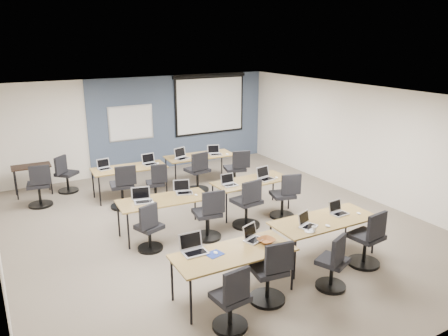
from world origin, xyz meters
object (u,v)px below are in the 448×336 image
task_chair_10 (198,175)px  task_chair_0 (232,304)px  training_table_back_left (129,169)px  task_chair_4 (149,231)px  training_table_back_right (200,157)px  laptop_10 (182,156)px  laptop_9 (149,162)px  laptop_11 (215,152)px  spare_chair_a (66,177)px  training_table_front_left (234,254)px  task_chair_11 (236,173)px  task_chair_7 (284,199)px  whiteboard (131,123)px  laptop_1 (253,236)px  laptop_0 (193,248)px  training_table_front_right (324,222)px  training_table_mid_left (164,201)px  task_chair_8 (123,190)px  laptop_3 (338,211)px  utility_table (31,170)px  projector_screen (210,101)px  task_chair_9 (157,186)px  laptop_5 (183,190)px  laptop_6 (229,182)px  task_chair_6 (248,207)px  training_table_mid_right (252,182)px  laptop_2 (307,223)px  task_chair_3 (368,243)px  spare_chair_b (40,189)px  task_chair_5 (209,219)px

task_chair_10 → task_chair_0: bearing=-120.5°
training_table_back_left → task_chair_4: size_ratio=1.85×
training_table_back_right → laptop_10: 0.56m
laptop_9 → task_chair_0: bearing=-104.4°
laptop_11 → spare_chair_a: size_ratio=0.33×
spare_chair_a → training_table_front_left: bearing=-120.4°
laptop_11 → task_chair_11: 0.96m
task_chair_4 → task_chair_7: bearing=-18.9°
whiteboard → laptop_1: bearing=-91.8°
laptop_0 → training_table_back_right: bearing=64.6°
training_table_front_right → training_table_front_left: bearing=-172.2°
training_table_mid_left → task_chair_8: size_ratio=1.70×
laptop_3 → utility_table: bearing=123.0°
whiteboard → projector_screen: bearing=-0.5°
training_table_back_right → laptop_10: (-0.55, -0.04, 0.11)m
task_chair_7 → task_chair_9: bearing=148.0°
laptop_5 → task_chair_11: size_ratio=0.32×
laptop_6 → task_chair_11: bearing=54.0°
task_chair_4 → task_chair_10: (2.19, 2.45, 0.05)m
training_table_mid_left → task_chair_10: task_chair_10 is taller
laptop_6 → training_table_front_left: bearing=-119.0°
task_chair_9 → laptop_11: bearing=32.8°
task_chair_6 → task_chair_10: task_chair_6 is taller
training_table_mid_right → laptop_11: 2.35m
projector_screen → task_chair_11: 3.09m
training_table_front_left → laptop_2: 1.55m
spare_chair_a → training_table_front_right: bearing=-102.9°
task_chair_3 → training_table_back_right: bearing=88.4°
laptop_0 → task_chair_6: size_ratio=0.34×
training_table_front_left → training_table_mid_right: same height
task_chair_8 → laptop_11: task_chair_8 is taller
laptop_10 → laptop_5: bearing=-130.2°
task_chair_0 → training_table_back_left: bearing=79.6°
laptop_2 → task_chair_8: (-1.92, 4.09, -0.35)m
utility_table → laptop_2: bearing=-56.9°
training_table_back_left → laptop_6: size_ratio=5.77×
task_chair_6 → task_chair_8: (-1.91, 2.27, -0.00)m
projector_screen → task_chair_8: size_ratio=2.30×
training_table_mid_right → laptop_5: size_ratio=5.26×
task_chair_0 → task_chair_8: bearing=83.4°
laptop_5 → spare_chair_b: size_ratio=0.33×
projector_screen → task_chair_5: projector_screen is taller
training_table_front_right → laptop_1: (-1.52, -0.04, 0.10)m
task_chair_0 → laptop_1: task_chair_0 is taller
laptop_0 → laptop_11: 5.53m
laptop_0 → laptop_2: (2.05, -0.11, -0.01)m
training_table_back_left → laptop_2: laptop_2 is taller
projector_screen → utility_table: 5.42m
training_table_front_left → laptop_6: 3.01m
training_table_back_left → task_chair_0: (-0.43, -5.65, -0.28)m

